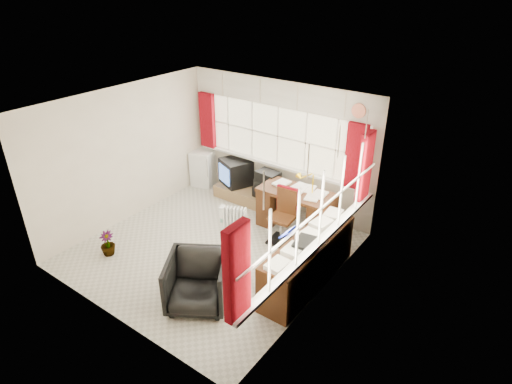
% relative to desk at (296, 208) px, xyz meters
% --- Properties ---
extents(ground, '(4.00, 4.00, 0.00)m').
position_rel_desk_xyz_m(ground, '(-0.81, -1.38, -0.43)').
color(ground, beige).
rests_on(ground, ground).
extents(room_walls, '(4.00, 4.00, 4.00)m').
position_rel_desk_xyz_m(room_walls, '(-0.81, -1.38, 1.07)').
color(room_walls, beige).
rests_on(room_walls, ground).
extents(window_back, '(3.70, 0.12, 3.60)m').
position_rel_desk_xyz_m(window_back, '(-0.81, 0.57, 0.51)').
color(window_back, beige).
rests_on(window_back, room_walls).
extents(window_right, '(0.12, 3.70, 3.60)m').
position_rel_desk_xyz_m(window_right, '(1.14, -1.38, 0.51)').
color(window_right, beige).
rests_on(window_right, room_walls).
extents(curtains, '(3.83, 3.83, 1.15)m').
position_rel_desk_xyz_m(curtains, '(0.12, -0.45, 1.02)').
color(curtains, maroon).
rests_on(curtains, room_walls).
extents(overhead_cabinets, '(3.98, 3.98, 0.48)m').
position_rel_desk_xyz_m(overhead_cabinets, '(0.17, -0.40, 1.82)').
color(overhead_cabinets, silver).
rests_on(overhead_cabinets, room_walls).
extents(desk, '(1.36, 0.68, 0.82)m').
position_rel_desk_xyz_m(desk, '(0.00, 0.00, 0.00)').
color(desk, '#502812').
rests_on(desk, ground).
extents(desk_lamp, '(0.17, 0.15, 0.41)m').
position_rel_desk_xyz_m(desk_lamp, '(0.27, 0.06, 0.63)').
color(desk_lamp, yellow).
rests_on(desk_lamp, desk).
extents(task_chair, '(0.44, 0.46, 0.98)m').
position_rel_desk_xyz_m(task_chair, '(0.01, -0.39, 0.09)').
color(task_chair, black).
rests_on(task_chair, ground).
extents(office_chair, '(1.14, 1.15, 0.77)m').
position_rel_desk_xyz_m(office_chair, '(-0.08, -2.50, -0.05)').
color(office_chair, black).
rests_on(office_chair, ground).
extents(radiator, '(0.44, 0.31, 0.61)m').
position_rel_desk_xyz_m(radiator, '(-0.71, -0.88, -0.18)').
color(radiator, white).
rests_on(radiator, ground).
extents(credenza, '(0.50, 2.00, 0.85)m').
position_rel_desk_xyz_m(credenza, '(0.92, -1.18, -0.04)').
color(credenza, '#502812').
rests_on(credenza, ground).
extents(file_tray, '(0.34, 0.40, 0.12)m').
position_rel_desk_xyz_m(file_tray, '(0.97, -1.38, 0.38)').
color(file_tray, black).
rests_on(file_tray, credenza).
extents(tv_bench, '(1.40, 0.50, 0.25)m').
position_rel_desk_xyz_m(tv_bench, '(-1.36, 0.34, -0.31)').
color(tv_bench, '#95754A').
rests_on(tv_bench, ground).
extents(crt_tv, '(0.75, 0.72, 0.53)m').
position_rel_desk_xyz_m(crt_tv, '(-1.73, 0.45, 0.08)').
color(crt_tv, black).
rests_on(crt_tv, tv_bench).
extents(hifi_stack, '(0.57, 0.39, 0.56)m').
position_rel_desk_xyz_m(hifi_stack, '(-0.83, 0.32, 0.08)').
color(hifi_stack, black).
rests_on(hifi_stack, tv_bench).
extents(mini_fridge, '(0.56, 0.56, 0.78)m').
position_rel_desk_xyz_m(mini_fridge, '(-2.61, 0.42, -0.04)').
color(mini_fridge, white).
rests_on(mini_fridge, ground).
extents(spray_bottle_a, '(0.14, 0.14, 0.33)m').
position_rel_desk_xyz_m(spray_bottle_a, '(-0.87, 0.13, -0.27)').
color(spray_bottle_a, silver).
rests_on(spray_bottle_a, ground).
extents(spray_bottle_b, '(0.11, 0.11, 0.17)m').
position_rel_desk_xyz_m(spray_bottle_b, '(-1.25, -0.59, -0.35)').
color(spray_bottle_b, '#8CD1C0').
rests_on(spray_bottle_b, ground).
extents(flower_vase, '(0.32, 0.32, 0.43)m').
position_rel_desk_xyz_m(flower_vase, '(-2.11, -2.50, -0.22)').
color(flower_vase, black).
rests_on(flower_vase, ground).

